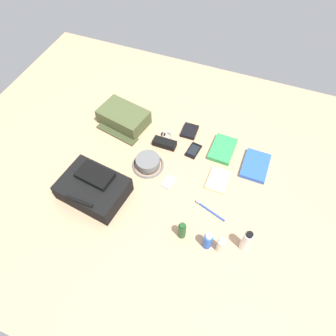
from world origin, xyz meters
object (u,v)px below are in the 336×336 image
object	(u,v)px
travel_guidebook	(223,149)
toothbrush	(208,209)
media_player	(169,182)
notepad	(218,180)
toiletry_pouch	(123,118)
paperback_novel	(255,166)
bucket_hat	(148,163)
lotion_bottle	(220,245)
cell_phone	(193,151)
sunglasses_case	(165,143)
toothpaste_tube	(246,241)
shampoo_bottle	(182,230)
wristwatch	(167,135)
backpack	(93,188)
deodorant_spray	(208,241)
wallet	(190,131)

from	to	relation	value
travel_guidebook	toothbrush	world-z (taller)	travel_guidebook
media_player	notepad	world-z (taller)	notepad
travel_guidebook	notepad	bearing A→B (deg)	98.89
toiletry_pouch	paperback_novel	bearing A→B (deg)	177.39
bucket_hat	lotion_bottle	xyz separation A→B (m)	(-0.52, 0.33, 0.03)
cell_phone	bucket_hat	bearing A→B (deg)	42.78
travel_guidebook	media_player	bearing A→B (deg)	56.38
paperback_novel	sunglasses_case	size ratio (longest dim) A/B	1.47
cell_phone	toothpaste_tube	bearing A→B (deg)	131.27
lotion_bottle	cell_phone	size ratio (longest dim) A/B	0.96
shampoo_bottle	media_player	distance (m)	0.32
travel_guidebook	wristwatch	world-z (taller)	travel_guidebook
toiletry_pouch	sunglasses_case	world-z (taller)	toiletry_pouch
paperback_novel	travel_guidebook	xyz separation A→B (m)	(0.21, -0.05, 0.00)
media_player	paperback_novel	bearing A→B (deg)	-146.61
backpack	deodorant_spray	distance (m)	0.65
notepad	toothbrush	bearing A→B (deg)	92.07
toothpaste_tube	lotion_bottle	xyz separation A→B (m)	(0.11, 0.05, -0.02)
backpack	wristwatch	size ratio (longest dim) A/B	5.18
wallet	shampoo_bottle	bearing A→B (deg)	104.08
deodorant_spray	travel_guidebook	distance (m)	0.61
wallet	notepad	bearing A→B (deg)	131.37
lotion_bottle	travel_guidebook	bearing A→B (deg)	-76.03
cell_phone	backpack	bearing A→B (deg)	49.39
toothpaste_tube	travel_guidebook	world-z (taller)	toothpaste_tube
toothpaste_tube	toothbrush	size ratio (longest dim) A/B	0.87
deodorant_spray	paperback_novel	distance (m)	0.57
bucket_hat	notepad	distance (m)	0.41
backpack	bucket_hat	world-z (taller)	backpack
toothpaste_tube	shampoo_bottle	bearing A→B (deg)	9.91
toiletry_pouch	lotion_bottle	world-z (taller)	lotion_bottle
toiletry_pouch	lotion_bottle	size ratio (longest dim) A/B	2.89
toothpaste_tube	wristwatch	xyz separation A→B (m)	(0.61, -0.53, -0.07)
lotion_bottle	paperback_novel	bearing A→B (deg)	-96.17
paperback_novel	sunglasses_case	bearing A→B (deg)	4.33
toothpaste_tube	cell_phone	bearing A→B (deg)	-48.73
media_player	toiletry_pouch	bearing A→B (deg)	-36.54
lotion_bottle	shampoo_bottle	size ratio (longest dim) A/B	0.97
toothpaste_tube	sunglasses_case	world-z (taller)	toothpaste_tube
cell_phone	deodorant_spray	bearing A→B (deg)	114.92
media_player	backpack	bearing A→B (deg)	31.29
shampoo_bottle	paperback_novel	distance (m)	0.60
media_player	toothbrush	bearing A→B (deg)	161.71
bucket_hat	sunglasses_case	bearing A→B (deg)	-100.79
bucket_hat	sunglasses_case	xyz separation A→B (m)	(-0.03, -0.17, -0.01)
bucket_hat	cell_phone	distance (m)	0.29
shampoo_bottle	travel_guidebook	bearing A→B (deg)	-94.36
wristwatch	toothbrush	world-z (taller)	toothbrush
toiletry_pouch	travel_guidebook	bearing A→B (deg)	-179.23
paperback_novel	wristwatch	world-z (taller)	paperback_novel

